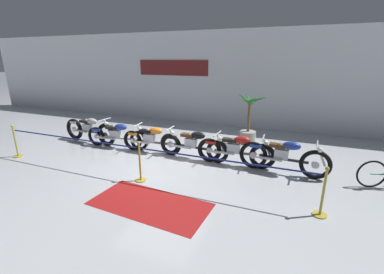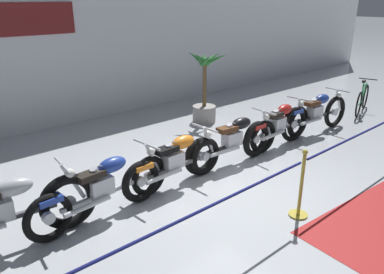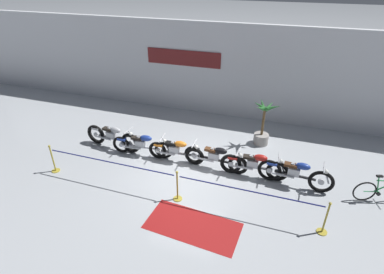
% 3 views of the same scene
% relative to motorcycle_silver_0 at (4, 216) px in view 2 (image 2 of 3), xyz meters
% --- Properties ---
extents(ground_plane, '(120.00, 120.00, 0.00)m').
position_rel_motorcycle_silver_0_xyz_m(ground_plane, '(3.36, -0.69, -0.48)').
color(ground_plane, '#B2B7BC').
extents(back_wall, '(28.00, 0.29, 4.20)m').
position_rel_motorcycle_silver_0_xyz_m(back_wall, '(3.35, 4.43, 1.62)').
color(back_wall, white).
rests_on(back_wall, ground).
extents(motorcycle_silver_0, '(2.44, 0.62, 0.98)m').
position_rel_motorcycle_silver_0_xyz_m(motorcycle_silver_0, '(0.00, 0.00, 0.00)').
color(motorcycle_silver_0, black).
rests_on(motorcycle_silver_0, ground).
extents(motorcycle_blue_1, '(2.38, 0.62, 0.92)m').
position_rel_motorcycle_silver_0_xyz_m(motorcycle_blue_1, '(1.32, -0.13, -0.02)').
color(motorcycle_blue_1, black).
rests_on(motorcycle_blue_1, ground).
extents(motorcycle_orange_2, '(2.11, 0.62, 0.92)m').
position_rel_motorcycle_silver_0_xyz_m(motorcycle_orange_2, '(2.67, -0.11, -0.03)').
color(motorcycle_orange_2, black).
rests_on(motorcycle_orange_2, ground).
extents(motorcycle_black_3, '(2.33, 0.62, 0.93)m').
position_rel_motorcycle_silver_0_xyz_m(motorcycle_black_3, '(4.12, -0.09, -0.03)').
color(motorcycle_black_3, black).
rests_on(motorcycle_black_3, ground).
extents(motorcycle_red_4, '(2.29, 0.62, 0.95)m').
position_rel_motorcycle_silver_0_xyz_m(motorcycle_red_4, '(5.47, -0.13, -0.02)').
color(motorcycle_red_4, black).
rests_on(motorcycle_red_4, ground).
extents(motorcycle_blue_5, '(2.38, 0.62, 0.97)m').
position_rel_motorcycle_silver_0_xyz_m(motorcycle_blue_5, '(6.78, -0.21, 0.01)').
color(motorcycle_blue_5, black).
rests_on(motorcycle_blue_5, ground).
extents(bicycle, '(1.66, 0.61, 0.95)m').
position_rel_motorcycle_silver_0_xyz_m(bicycle, '(9.28, -0.13, -0.11)').
color(bicycle, black).
rests_on(bicycle, ground).
extents(potted_palm_left_of_row, '(1.06, 0.92, 1.87)m').
position_rel_motorcycle_silver_0_xyz_m(potted_palm_left_of_row, '(5.44, 2.14, 0.26)').
color(potted_palm_left_of_row, gray).
rests_on(potted_palm_left_of_row, ground).
extents(stanchion_far_left, '(8.77, 0.28, 1.05)m').
position_rel_motorcycle_silver_0_xyz_m(stanchion_far_left, '(1.90, -2.01, 0.24)').
color(stanchion_far_left, gold).
rests_on(stanchion_far_left, ground).
extents(stanchion_mid_left, '(0.28, 0.28, 1.05)m').
position_rel_motorcycle_silver_0_xyz_m(stanchion_mid_left, '(3.45, -2.01, -0.13)').
color(stanchion_mid_left, gold).
rests_on(stanchion_mid_left, ground).
extents(floor_banner, '(2.66, 1.42, 0.01)m').
position_rel_motorcycle_silver_0_xyz_m(floor_banner, '(4.23, -2.90, -0.48)').
color(floor_banner, maroon).
rests_on(floor_banner, ground).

